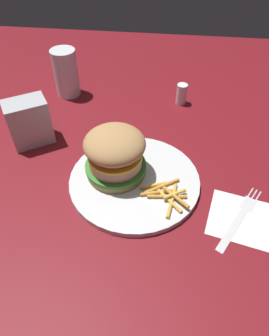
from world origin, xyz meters
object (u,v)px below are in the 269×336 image
at_px(napkin, 240,218).
at_px(fries_pile, 166,194).
at_px(drink_glass, 66,74).
at_px(sandwich, 115,153).
at_px(napkin_dispenser, 29,122).
at_px(fork, 240,217).
at_px(salt_shaker, 182,94).
at_px(plate, 134,180).

bearing_deg(napkin, fries_pile, 78.41).
bearing_deg(drink_glass, sandwich, -148.59).
bearing_deg(napkin, napkin_dispenser, 69.39).
distance_m(napkin, fork, 0.00).
height_order(sandwich, fork, sandwich).
xyz_separation_m(sandwich, salt_shaker, (0.29, -0.13, -0.04)).
bearing_deg(drink_glass, plate, -144.61).
height_order(plate, sandwich, sandwich).
height_order(fries_pile, drink_glass, drink_glass).
xyz_separation_m(sandwich, fries_pile, (-0.05, -0.11, -0.05)).
xyz_separation_m(fork, napkin_dispenser, (0.17, 0.46, 0.05)).
bearing_deg(fries_pile, napkin, -101.59).
distance_m(sandwich, drink_glass, 0.36).
distance_m(plate, fries_pile, 0.08).
bearing_deg(napkin, salt_shaker, 16.98).
bearing_deg(salt_shaker, napkin_dispenser, 120.83).
bearing_deg(fries_pile, salt_shaker, -3.81).
bearing_deg(drink_glass, napkin_dispenser, 173.18).
bearing_deg(salt_shaker, fork, -162.84).
xyz_separation_m(napkin_dispenser, salt_shaker, (0.20, -0.34, -0.03)).
relative_size(sandwich, napkin, 1.13).
relative_size(napkin, salt_shaker, 2.00).
bearing_deg(fork, plate, 72.50).
distance_m(sandwich, fork, 0.26).
bearing_deg(napkin, drink_glass, 48.20).
bearing_deg(napkin, fork, -29.96).
relative_size(fries_pile, napkin_dispenser, 0.96).
xyz_separation_m(napkin, drink_glass, (0.38, 0.43, 0.06)).
bearing_deg(plate, fries_pile, -119.65).
height_order(sandwich, fries_pile, sandwich).
bearing_deg(napkin_dispenser, fries_pile, 122.70).
xyz_separation_m(plate, napkin, (-0.07, -0.20, -0.01)).
bearing_deg(sandwich, fork, -107.71).
bearing_deg(fork, fries_pile, 79.02).
bearing_deg(fries_pile, plate, 60.35).
bearing_deg(napkin_dispenser, napkin, 126.32).
distance_m(sandwich, napkin_dispenser, 0.23).
distance_m(plate, fork, 0.21).
bearing_deg(fork, sandwich, 72.29).
relative_size(plate, napkin_dispenser, 2.50).
distance_m(plate, napkin, 0.21).
bearing_deg(sandwich, drink_glass, 31.41).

